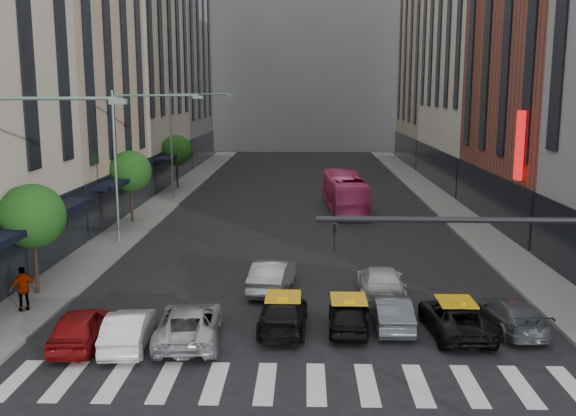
# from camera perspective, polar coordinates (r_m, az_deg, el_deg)

# --- Properties ---
(ground) EXTENTS (160.00, 160.00, 0.00)m
(ground) POSITION_cam_1_polar(r_m,az_deg,el_deg) (19.63, 0.75, -17.23)
(ground) COLOR black
(ground) RESTS_ON ground
(sidewalk_left) EXTENTS (3.00, 96.00, 0.15)m
(sidewalk_left) POSITION_cam_1_polar(r_m,az_deg,el_deg) (49.65, -12.12, -0.35)
(sidewalk_left) COLOR slate
(sidewalk_left) RESTS_ON ground
(sidewalk_right) EXTENTS (3.00, 96.00, 0.15)m
(sidewalk_right) POSITION_cam_1_polar(r_m,az_deg,el_deg) (49.55, 14.69, -0.49)
(sidewalk_right) COLOR slate
(sidewalk_right) RESTS_ON ground
(building_left_b) EXTENTS (8.00, 16.00, 24.00)m
(building_left_b) POSITION_cam_1_polar(r_m,az_deg,el_deg) (48.65, -19.72, 13.18)
(building_left_b) COLOR tan
(building_left_b) RESTS_ON ground
(building_left_d) EXTENTS (8.00, 18.00, 30.00)m
(building_left_d) POSITION_cam_1_polar(r_m,az_deg,el_deg) (84.39, -10.54, 14.18)
(building_left_d) COLOR gray
(building_left_d) RESTS_ON ground
(building_right_b) EXTENTS (8.00, 18.00, 26.00)m
(building_right_b) POSITION_cam_1_polar(r_m,az_deg,el_deg) (47.62, 22.93, 14.26)
(building_right_b) COLOR brown
(building_right_b) RESTS_ON ground
(building_right_d) EXTENTS (8.00, 18.00, 28.00)m
(building_right_d) POSITION_cam_1_polar(r_m,az_deg,el_deg) (84.23, 13.42, 13.40)
(building_right_d) COLOR tan
(building_right_d) RESTS_ON ground
(building_far) EXTENTS (30.00, 10.00, 36.00)m
(building_far) POSITION_cam_1_polar(r_m,az_deg,el_deg) (102.79, 1.49, 15.30)
(building_far) COLOR gray
(building_far) RESTS_ON ground
(tree_near) EXTENTS (2.88, 2.88, 4.95)m
(tree_near) POSITION_cam_1_polar(r_m,az_deg,el_deg) (30.41, -21.76, -0.70)
(tree_near) COLOR black
(tree_near) RESTS_ON sidewalk_left
(tree_mid) EXTENTS (2.88, 2.88, 4.95)m
(tree_mid) POSITION_cam_1_polar(r_m,az_deg,el_deg) (45.36, -13.84, 3.15)
(tree_mid) COLOR black
(tree_mid) RESTS_ON sidewalk_left
(tree_far) EXTENTS (2.88, 2.88, 4.95)m
(tree_far) POSITION_cam_1_polar(r_m,az_deg,el_deg) (60.85, -9.88, 5.06)
(tree_far) COLOR black
(tree_far) RESTS_ON sidewalk_left
(streetlamp_near) EXTENTS (5.38, 0.25, 9.00)m
(streetlamp_near) POSITION_cam_1_polar(r_m,az_deg,el_deg) (23.95, -23.86, 1.82)
(streetlamp_near) COLOR gray
(streetlamp_near) RESTS_ON sidewalk_left
(streetlamp_mid) EXTENTS (5.38, 0.25, 9.00)m
(streetlamp_mid) POSITION_cam_1_polar(r_m,az_deg,el_deg) (38.92, -13.81, 5.35)
(streetlamp_mid) COLOR gray
(streetlamp_mid) RESTS_ON sidewalk_left
(streetlamp_far) EXTENTS (5.38, 0.25, 9.00)m
(streetlamp_far) POSITION_cam_1_polar(r_m,az_deg,el_deg) (54.47, -9.37, 6.85)
(streetlamp_far) COLOR gray
(streetlamp_far) RESTS_ON sidewalk_left
(liberty_sign) EXTENTS (0.30, 0.70, 4.00)m
(liberty_sign) POSITION_cam_1_polar(r_m,az_deg,el_deg) (39.51, 19.89, 5.24)
(liberty_sign) COLOR red
(liberty_sign) RESTS_ON ground
(car_red) EXTENTS (1.97, 4.20, 1.39)m
(car_red) POSITION_cam_1_polar(r_m,az_deg,el_deg) (24.71, -17.99, -10.04)
(car_red) COLOR maroon
(car_red) RESTS_ON ground
(car_white_front) EXTENTS (1.75, 4.13, 1.33)m
(car_white_front) POSITION_cam_1_polar(r_m,az_deg,el_deg) (24.13, -14.00, -10.41)
(car_white_front) COLOR silver
(car_white_front) RESTS_ON ground
(car_silver) EXTENTS (2.64, 5.06, 1.36)m
(car_silver) POSITION_cam_1_polar(r_m,az_deg,el_deg) (24.23, -8.79, -10.08)
(car_silver) COLOR #AFB0B5
(car_silver) RESTS_ON ground
(taxi_left) EXTENTS (1.93, 4.52, 1.30)m
(taxi_left) POSITION_cam_1_polar(r_m,az_deg,el_deg) (25.05, -0.43, -9.34)
(taxi_left) COLOR black
(taxi_left) RESTS_ON ground
(taxi_center) EXTENTS (1.63, 3.75, 1.26)m
(taxi_center) POSITION_cam_1_polar(r_m,az_deg,el_deg) (25.02, 5.38, -9.46)
(taxi_center) COLOR black
(taxi_center) RESTS_ON ground
(car_grey_mid) EXTENTS (1.42, 3.94, 1.29)m
(car_grey_mid) POSITION_cam_1_polar(r_m,az_deg,el_deg) (25.59, 9.11, -9.05)
(car_grey_mid) COLOR #43474B
(car_grey_mid) RESTS_ON ground
(taxi_right) EXTENTS (2.35, 4.65, 1.26)m
(taxi_right) POSITION_cam_1_polar(r_m,az_deg,el_deg) (25.42, 14.66, -9.44)
(taxi_right) COLOR black
(taxi_right) RESTS_ON ground
(car_grey_curb) EXTENTS (2.18, 4.49, 1.26)m
(car_grey_curb) POSITION_cam_1_polar(r_m,az_deg,el_deg) (26.44, 19.07, -8.90)
(car_grey_curb) COLOR #44484C
(car_grey_curb) RESTS_ON ground
(car_row2_left) EXTENTS (2.15, 4.66, 1.48)m
(car_row2_left) POSITION_cam_1_polar(r_m,az_deg,el_deg) (29.70, -1.38, -5.99)
(car_row2_left) COLOR gray
(car_row2_left) RESTS_ON ground
(car_row2_right) EXTENTS (2.16, 4.91, 1.40)m
(car_row2_right) POSITION_cam_1_polar(r_m,az_deg,el_deg) (29.02, 8.26, -6.56)
(car_row2_right) COLOR beige
(car_row2_right) RESTS_ON ground
(bus) EXTENTS (3.07, 10.47, 2.88)m
(bus) POSITION_cam_1_polar(r_m,az_deg,el_deg) (49.66, 5.03, 1.44)
(bus) COLOR #E64385
(bus) RESTS_ON ground
(pedestrian_far) EXTENTS (1.16, 0.99, 1.86)m
(pedestrian_far) POSITION_cam_1_polar(r_m,az_deg,el_deg) (28.71, -22.45, -6.66)
(pedestrian_far) COLOR gray
(pedestrian_far) RESTS_ON sidewalk_left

